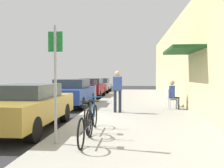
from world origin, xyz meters
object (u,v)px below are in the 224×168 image
parked_car_2 (91,87)px  cafe_chair_1 (169,96)px  seated_patron_0 (173,93)px  bicycle_0 (86,127)px  parked_car_1 (72,92)px  parked_car_0 (26,106)px  pedestrian_standing (118,88)px  street_sign (55,75)px  cafe_chair_0 (172,98)px  bicycle_1 (92,118)px  parking_meter (95,92)px  parked_car_3 (101,85)px

parked_car_2 → cafe_chair_1: 8.10m
seated_patron_0 → bicycle_0: bearing=-115.7°
parked_car_1 → bicycle_0: (2.16, -7.29, -0.26)m
parked_car_0 → pedestrian_standing: pedestrian_standing is taller
parked_car_2 → street_sign: size_ratio=1.69×
street_sign → cafe_chair_0: 7.05m
parked_car_2 → cafe_chair_0: bearing=-55.8°
parked_car_2 → street_sign: (1.50, -13.35, 0.91)m
seated_patron_0 → cafe_chair_1: size_ratio=1.48×
street_sign → bicycle_1: (0.59, 1.29, -1.16)m
bicycle_1 → parked_car_1: bearing=108.9°
seated_patron_0 → parking_meter: bearing=-169.1°
parked_car_1 → parked_car_3: size_ratio=1.00×
pedestrian_standing → parked_car_3: bearing=100.3°
parked_car_2 → bicycle_1: 12.24m
bicycle_0 → seated_patron_0: 6.59m
parked_car_1 → parked_car_2: 5.95m
parked_car_3 → parking_meter: parking_meter is taller
seated_patron_0 → cafe_chair_0: bearing=163.5°
bicycle_0 → bicycle_1: bearing=93.2°
parking_meter → cafe_chair_1: bearing=24.7°
bicycle_0 → pedestrian_standing: bearing=85.0°
cafe_chair_0 → cafe_chair_1: (-0.00, 0.88, 0.00)m
bicycle_0 → cafe_chair_0: (2.79, 5.94, 0.14)m
parking_meter → pedestrian_standing: bearing=-32.1°
parked_car_1 → parked_car_2: bearing=90.0°
parked_car_3 → cafe_chair_1: bearing=-67.5°
street_sign → cafe_chair_1: size_ratio=2.99×
cafe_chair_0 → pedestrian_standing: pedestrian_standing is taller
cafe_chair_1 → parked_car_0: bearing=-134.2°
parking_meter → cafe_chair_0: size_ratio=1.52×
parked_car_0 → pedestrian_standing: size_ratio=2.59×
parked_car_0 → parked_car_2: parked_car_2 is taller
cafe_chair_0 → bicycle_1: bearing=-121.0°
parked_car_3 → cafe_chair_0: parked_car_3 is taller
bicycle_0 → pedestrian_standing: 4.69m
parking_meter → parked_car_1: bearing=127.5°
pedestrian_standing → cafe_chair_0: bearing=28.8°
parked_car_0 → parking_meter: 3.86m
parking_meter → cafe_chair_0: 3.48m
street_sign → seated_patron_0: street_sign is taller
bicycle_1 → parked_car_0: bearing=165.0°
parked_car_0 → bicycle_0: size_ratio=2.57×
parked_car_1 → bicycle_1: size_ratio=2.57×
parked_car_3 → cafe_chair_1: parked_car_3 is taller
parked_car_2 → bicycle_0: size_ratio=2.57×
parking_meter → cafe_chair_1: 3.75m
bicycle_1 → pedestrian_standing: pedestrian_standing is taller
bicycle_1 → seated_patron_0: seated_patron_0 is taller
seated_patron_0 → cafe_chair_1: seated_patron_0 is taller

